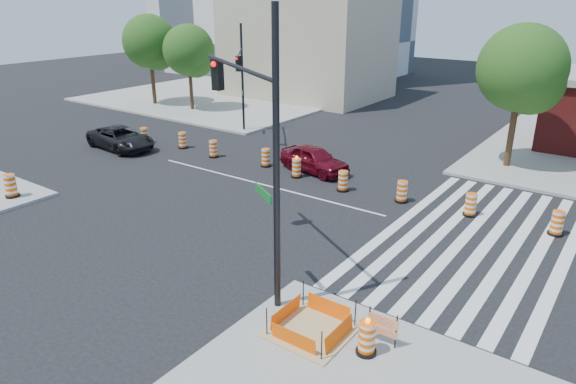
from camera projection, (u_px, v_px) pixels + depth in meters
The scene contains 25 objects.
ground at pixel (261, 184), 26.37m from camera, with size 120.00×120.00×0.00m, color black.
sidewalk_nw at pixel (232, 95), 49.80m from camera, with size 22.00×22.00×0.15m, color gray.
crosswalk_east at pixel (477, 239), 20.38m from camera, with size 6.75×13.50×0.01m.
lane_centerline at pixel (261, 184), 26.36m from camera, with size 14.00×0.12×0.01m, color silver.
excavation_pit at pixel (311, 329), 14.56m from camera, with size 2.20×2.20×0.90m.
beige_midrise at pixel (307, 42), 47.78m from camera, with size 14.00×10.00×10.00m, color tan.
red_coupe at pixel (314, 159), 27.99m from camera, with size 1.69×4.20×1.43m, color #580715.
dark_suv at pixel (121, 138), 32.24m from camera, with size 2.30×4.99×1.39m, color black.
signal_pole_se at pixel (253, 126), 15.53m from camera, with size 5.79×3.55×8.80m.
signal_pole_nw at pixel (241, 71), 33.64m from camera, with size 3.48×4.35×7.21m.
pit_drum at pixel (367, 339), 13.53m from camera, with size 0.56×0.56×1.11m.
sw_corner_drum at pixel (11, 186), 24.13m from camera, with size 0.65×0.65×1.11m.
barricade at pixel (383, 326), 13.88m from camera, with size 0.88×0.08×1.03m.
tree_north_a at pixel (150, 45), 43.55m from camera, with size 4.52×4.52×7.68m.
tree_north_b at pixel (189, 53), 41.51m from camera, with size 4.12×4.12×7.01m.
tree_north_c at pixel (522, 73), 27.00m from camera, with size 4.59×4.59×7.81m.
median_drum_0 at pixel (144, 136), 33.55m from camera, with size 0.60×0.60×1.02m.
median_drum_1 at pixel (183, 141), 32.44m from camera, with size 0.60×0.60×1.02m.
median_drum_2 at pixel (213, 149), 30.62m from camera, with size 0.60×0.60×1.02m.
median_drum_3 at pixel (266, 158), 28.95m from camera, with size 0.60×0.60×1.02m.
median_drum_4 at pixel (297, 168), 27.23m from camera, with size 0.60×0.60×1.18m.
median_drum_5 at pixel (343, 182), 25.32m from camera, with size 0.60×0.60×1.02m.
median_drum_6 at pixel (402, 192), 23.96m from camera, with size 0.60×0.60×1.02m.
median_drum_7 at pixel (471, 205), 22.45m from camera, with size 0.60×0.60×1.02m.
median_drum_8 at pixel (557, 224), 20.63m from camera, with size 0.60×0.60×1.02m.
Camera 1 is at (15.59, -19.28, 9.07)m, focal length 32.00 mm.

